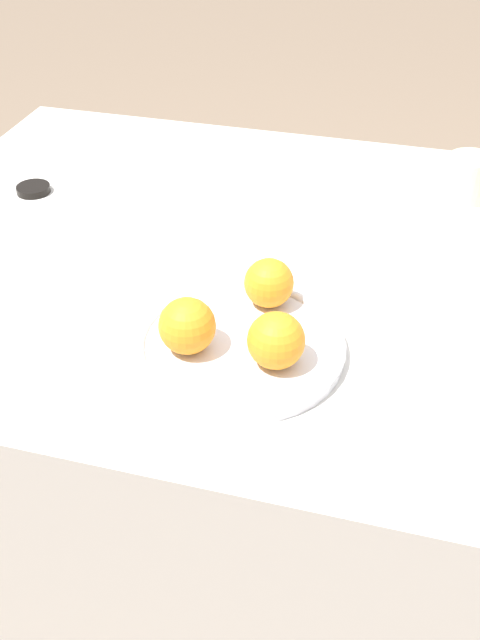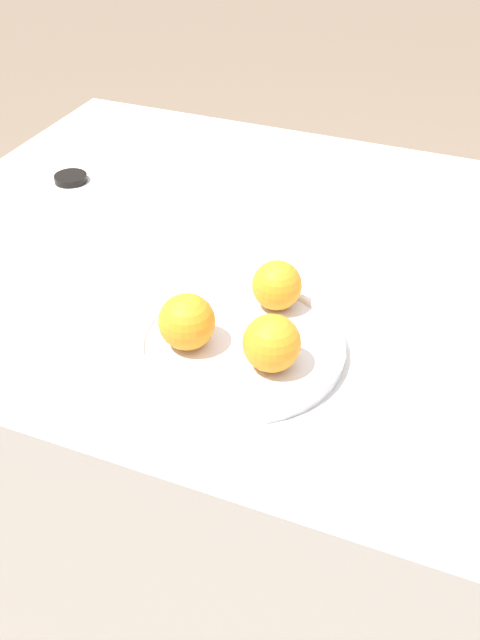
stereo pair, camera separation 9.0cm
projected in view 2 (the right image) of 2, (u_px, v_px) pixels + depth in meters
name	position (u px, v px, depth m)	size (l,w,h in m)	color
ground_plane	(363.00, 589.00, 1.49)	(12.00, 12.00, 0.00)	#7A6651
table	(385.00, 464.00, 1.27)	(1.58, 0.89, 0.73)	silver
fruit_platter	(240.00, 345.00, 0.92)	(0.26, 0.26, 0.02)	silver
orange_0	(272.00, 343.00, 0.87)	(0.07, 0.07, 0.07)	orange
orange_1	(187.00, 322.00, 0.90)	(0.07, 0.07, 0.07)	orange
orange_2	(277.00, 285.00, 0.96)	(0.07, 0.07, 0.07)	orange
soy_dish	(71.00, 178.00, 1.30)	(0.06, 0.06, 0.01)	black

